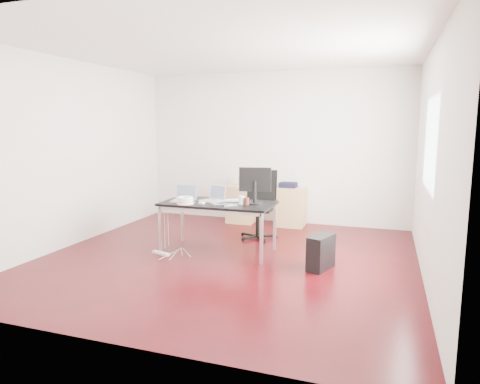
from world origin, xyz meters
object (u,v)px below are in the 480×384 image
(desk, at_px, (218,206))
(filing_cabinet_right, at_px, (291,207))
(filing_cabinet_left, at_px, (242,204))
(pc_tower, at_px, (321,252))
(office_chair, at_px, (259,201))

(desk, relative_size, filing_cabinet_right, 2.29)
(filing_cabinet_left, bearing_deg, desk, -81.31)
(pc_tower, bearing_deg, desk, -172.43)
(filing_cabinet_left, distance_m, filing_cabinet_right, 0.95)
(desk, distance_m, filing_cabinet_right, 2.10)
(filing_cabinet_right, bearing_deg, filing_cabinet_left, 180.00)
(office_chair, height_order, filing_cabinet_right, office_chair)
(desk, height_order, office_chair, office_chair)
(office_chair, xyz_separation_m, filing_cabinet_left, (-0.63, 0.99, -0.26))
(desk, distance_m, office_chair, 1.04)
(office_chair, height_order, pc_tower, office_chair)
(office_chair, relative_size, filing_cabinet_left, 1.54)
(desk, distance_m, pc_tower, 1.61)
(filing_cabinet_right, xyz_separation_m, pc_tower, (0.87, -2.24, -0.13))
(desk, xyz_separation_m, filing_cabinet_right, (0.65, 1.97, -0.33))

